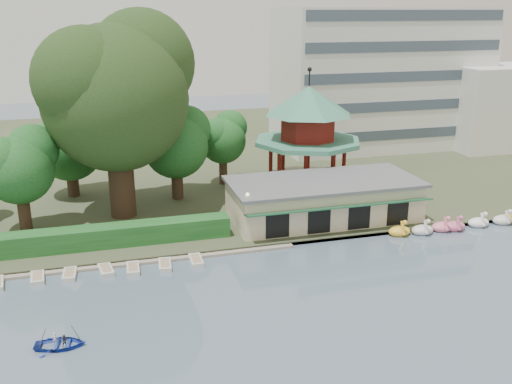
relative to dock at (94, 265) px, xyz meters
name	(u,v)px	position (x,y,z in m)	size (l,w,h in m)	color
ground_plane	(305,363)	(12.00, -17.20, -0.12)	(220.00, 220.00, 0.00)	slate
shore	(179,155)	(12.00, 34.80, 0.08)	(220.00, 70.00, 0.40)	#424930
embankment	(236,249)	(12.00, 0.10, 0.03)	(220.00, 0.60, 0.30)	gray
dock	(94,265)	(0.00, 0.00, 0.00)	(34.00, 1.60, 0.24)	gray
boathouse	(323,199)	(22.00, 4.77, 2.25)	(18.60, 9.39, 3.90)	beige
pavilion	(308,127)	(24.00, 14.80, 7.36)	(12.40, 12.40, 13.50)	beige
office_building	(399,83)	(44.67, 31.80, 9.61)	(38.00, 18.00, 20.00)	silver
hedge	(57,241)	(-3.00, 3.30, 1.18)	(30.00, 2.00, 1.80)	#225C25
lamp_post	(248,207)	(13.50, 1.80, 3.22)	(0.36, 0.36, 4.28)	black
big_tree	(117,87)	(3.19, 11.03, 13.03)	(15.32, 14.27, 20.01)	#3A281C
small_trees	(70,154)	(-1.75, 14.28, 6.11)	(39.44, 16.88, 9.98)	#3A281C
swan_boats	(459,225)	(33.91, -0.62, 0.28)	(14.14, 2.15, 1.92)	yellow
moored_rowboats	(51,277)	(-3.28, -1.40, 0.06)	(24.36, 2.74, 0.36)	beige
rowboat_with_passengers	(60,341)	(-2.15, -11.53, 0.33)	(4.75, 3.69, 2.01)	#1F3BB1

